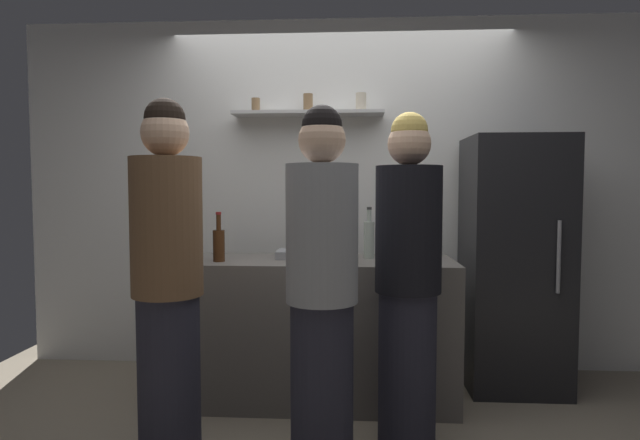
# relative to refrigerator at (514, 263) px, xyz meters

# --- Properties ---
(ground_plane) EXTENTS (5.28, 5.28, 0.00)m
(ground_plane) POSITION_rel_refrigerator_xyz_m (-1.18, -0.85, -0.85)
(ground_plane) COLOR gray
(back_wall_assembly) EXTENTS (4.80, 0.32, 2.60)m
(back_wall_assembly) POSITION_rel_refrigerator_xyz_m (-1.18, 0.40, 0.46)
(back_wall_assembly) COLOR white
(back_wall_assembly) RESTS_ON ground
(refrigerator) EXTENTS (0.64, 0.61, 1.70)m
(refrigerator) POSITION_rel_refrigerator_xyz_m (0.00, 0.00, 0.00)
(refrigerator) COLOR black
(refrigerator) RESTS_ON ground
(counter) EXTENTS (1.69, 0.61, 0.90)m
(counter) POSITION_rel_refrigerator_xyz_m (-1.29, -0.30, -0.40)
(counter) COLOR #66605B
(counter) RESTS_ON ground
(baking_pan) EXTENTS (0.34, 0.24, 0.05)m
(baking_pan) POSITION_rel_refrigerator_xyz_m (-1.40, -0.24, 0.08)
(baking_pan) COLOR gray
(baking_pan) RESTS_ON counter
(utensil_holder) EXTENTS (0.09, 0.09, 0.22)m
(utensil_holder) POSITION_rel_refrigerator_xyz_m (-0.72, -0.15, 0.11)
(utensil_holder) COLOR #B2B2B7
(utensil_holder) RESTS_ON counter
(wine_bottle_dark_glass) EXTENTS (0.07, 0.07, 0.29)m
(wine_bottle_dark_glass) POSITION_rel_refrigerator_xyz_m (-2.04, -0.52, 0.16)
(wine_bottle_dark_glass) COLOR black
(wine_bottle_dark_glass) RESTS_ON counter
(wine_bottle_amber_glass) EXTENTS (0.07, 0.07, 0.30)m
(wine_bottle_amber_glass) POSITION_rel_refrigerator_xyz_m (-1.91, -0.43, 0.17)
(wine_bottle_amber_glass) COLOR #472814
(wine_bottle_amber_glass) RESTS_ON counter
(wine_bottle_green_glass) EXTENTS (0.08, 0.08, 0.29)m
(wine_bottle_green_glass) POSITION_rel_refrigerator_xyz_m (-1.13, -0.54, 0.17)
(wine_bottle_green_glass) COLOR #19471E
(wine_bottle_green_glass) RESTS_ON counter
(wine_bottle_pale_glass) EXTENTS (0.07, 0.07, 0.33)m
(wine_bottle_pale_glass) POSITION_rel_refrigerator_xyz_m (-0.98, -0.24, 0.18)
(wine_bottle_pale_glass) COLOR #B2BFB2
(wine_bottle_pale_glass) RESTS_ON counter
(water_bottle_plastic) EXTENTS (0.10, 0.10, 0.22)m
(water_bottle_plastic) POSITION_rel_refrigerator_xyz_m (-1.15, -0.20, 0.15)
(water_bottle_plastic) COLOR silver
(water_bottle_plastic) RESTS_ON counter
(person_blonde) EXTENTS (0.34, 0.34, 1.74)m
(person_blonde) POSITION_rel_refrigerator_xyz_m (-0.80, -0.88, 0.02)
(person_blonde) COLOR #262633
(person_blonde) RESTS_ON ground
(person_grey_hoodie) EXTENTS (0.34, 0.34, 1.74)m
(person_grey_hoodie) POSITION_rel_refrigerator_xyz_m (-1.23, -1.15, 0.02)
(person_grey_hoodie) COLOR #262633
(person_grey_hoodie) RESTS_ON ground
(person_brown_jacket) EXTENTS (0.34, 0.34, 1.78)m
(person_brown_jacket) POSITION_rel_refrigerator_xyz_m (-1.98, -1.14, 0.04)
(person_brown_jacket) COLOR #262633
(person_brown_jacket) RESTS_ON ground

